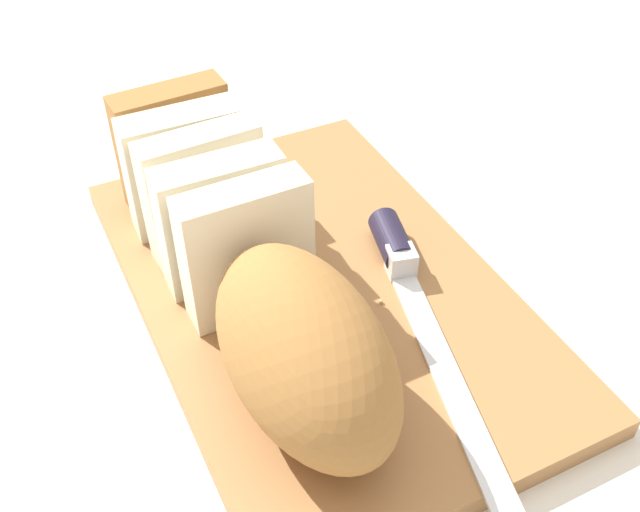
{
  "coord_description": "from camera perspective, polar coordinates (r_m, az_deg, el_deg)",
  "views": [
    {
      "loc": [
        -0.37,
        0.19,
        0.42
      ],
      "look_at": [
        0.0,
        0.0,
        0.05
      ],
      "focal_mm": 42.4,
      "sensor_mm": 36.0,
      "label": 1
    }
  ],
  "objects": [
    {
      "name": "ground_plane",
      "position": [
        0.59,
        0.0,
        -3.46
      ],
      "size": [
        3.0,
        3.0,
        0.0
      ],
      "primitive_type": "plane",
      "color": "silver"
    },
    {
      "name": "cutting_board",
      "position": [
        0.59,
        0.0,
        -2.84
      ],
      "size": [
        0.41,
        0.27,
        0.02
      ],
      "primitive_type": "cube",
      "rotation": [
        0.0,
        0.0,
        -0.01
      ],
      "color": "#9E6B3D",
      "rests_on": "ground_plane"
    },
    {
      "name": "bread_loaf",
      "position": [
        0.52,
        -5.04,
        -1.1
      ],
      "size": [
        0.36,
        0.1,
        0.11
      ],
      "rotation": [
        0.0,
        0.0,
        -0.01
      ],
      "color": "#996633",
      "rests_on": "cutting_board"
    },
    {
      "name": "crumb_stray_left",
      "position": [
        0.57,
        4.61,
        -3.46
      ],
      "size": [
        0.0,
        0.0,
        0.0
      ],
      "primitive_type": "sphere",
      "color": "tan",
      "rests_on": "cutting_board"
    },
    {
      "name": "bread_knife",
      "position": [
        0.58,
        6.4,
        -1.14
      ],
      "size": [
        0.26,
        0.09,
        0.03
      ],
      "rotation": [
        0.0,
        0.0,
        2.89
      ],
      "color": "silver",
      "rests_on": "cutting_board"
    },
    {
      "name": "crumb_near_knife",
      "position": [
        0.54,
        -3.02,
        -5.84
      ],
      "size": [
        0.01,
        0.01,
        0.01
      ],
      "primitive_type": "sphere",
      "color": "tan",
      "rests_on": "cutting_board"
    },
    {
      "name": "crumb_near_loaf",
      "position": [
        0.58,
        -1.38,
        -1.93
      ],
      "size": [
        0.0,
        0.0,
        0.0
      ],
      "primitive_type": "sphere",
      "color": "tan",
      "rests_on": "cutting_board"
    }
  ]
}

